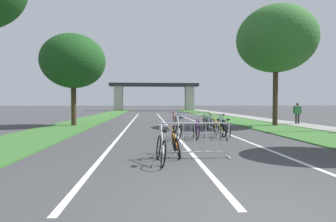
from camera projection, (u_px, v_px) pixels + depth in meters
ground_plane at (243, 212)px, 4.01m from camera, size 300.00×300.00×0.00m
grass_verge_left at (99, 118)px, 29.36m from camera, size 3.41×63.42×0.05m
grass_verge_right at (220, 117)px, 30.38m from camera, size 3.41×63.42×0.05m
sidewalk_path_right at (244, 117)px, 30.59m from camera, size 2.17×63.42×0.08m
lane_stripe_center at (165, 122)px, 22.30m from camera, size 0.14×36.69×0.01m
lane_stripe_right_lane at (198, 122)px, 22.51m from camera, size 0.14×36.69×0.01m
lane_stripe_left_lane at (131, 123)px, 22.09m from camera, size 0.14×36.69×0.01m
overpass_bridge at (154, 92)px, 56.14m from camera, size 18.32×2.86×5.68m
tree_left_pine_far at (73, 61)px, 18.85m from camera, size 4.42×4.42×6.42m
tree_right_pine_near at (276, 39)px, 18.81m from camera, size 5.42×5.42×8.37m
crowd_barrier_nearest at (194, 141)px, 7.96m from camera, size 2.11×0.53×1.05m
crowd_barrier_second at (198, 127)px, 12.61m from camera, size 2.10×0.45×1.05m
crowd_barrier_third at (194, 120)px, 17.23m from camera, size 2.10×0.47×1.05m
crowd_barrier_fourth at (162, 117)px, 21.67m from camera, size 2.11×0.51×1.05m
bicycle_teal_0 at (210, 122)px, 17.87m from camera, size 0.64×1.59×0.88m
bicycle_purple_1 at (196, 131)px, 12.23m from camera, size 0.52×1.61×0.96m
bicycle_white_2 at (177, 131)px, 12.05m from camera, size 0.52×1.67×1.04m
bicycle_red_3 at (175, 118)px, 22.20m from camera, size 0.56×1.69×0.98m
bicycle_orange_4 at (175, 144)px, 8.34m from camera, size 0.54×1.65×0.95m
bicycle_yellow_5 at (219, 129)px, 13.18m from camera, size 0.55×1.65×0.91m
bicycle_black_6 at (225, 131)px, 12.23m from camera, size 0.43×1.68×0.92m
bicycle_silver_7 at (161, 148)px, 7.29m from camera, size 0.45×1.75×1.03m
bicycle_green_8 at (205, 123)px, 16.83m from camera, size 0.55×1.68×0.89m
bicycle_blue_9 at (221, 123)px, 16.76m from camera, size 0.43×1.71×0.94m
bicycle_teal_10 at (178, 119)px, 21.36m from camera, size 0.52×1.75×0.95m
pedestrian_waiting at (297, 111)px, 19.99m from camera, size 0.58×0.36×1.64m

